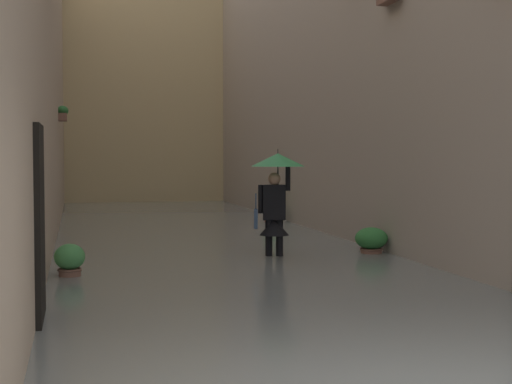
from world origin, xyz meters
TOP-DOWN VIEW (x-y plane):
  - ground_plane at (0.00, -11.72)m, footprint 60.00×60.00m
  - flood_water at (0.00, -11.72)m, footprint 6.48×29.44m
  - building_facade_far at (0.00, -24.34)m, footprint 9.28×1.80m
  - person_wading at (-0.84, -7.96)m, footprint 0.91×0.91m
  - potted_plant_near_left at (-2.55, -7.95)m, footprint 0.57×0.57m
  - potted_plant_mid_left at (-2.42, -14.43)m, footprint 0.54×0.54m
  - potted_plant_near_right at (2.54, -6.50)m, footprint 0.43×0.43m

SIDE VIEW (x-z plane):
  - ground_plane at x=0.00m, z-range 0.00..0.00m
  - flood_water at x=0.00m, z-range 0.00..0.17m
  - potted_plant_near_right at x=2.54m, z-range 0.04..0.67m
  - potted_plant_near_left at x=-2.55m, z-range 0.05..0.67m
  - potted_plant_mid_left at x=-2.42m, z-range 0.03..0.89m
  - person_wading at x=-0.84m, z-range 0.34..2.32m
  - building_facade_far at x=0.00m, z-range 0.00..8.96m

